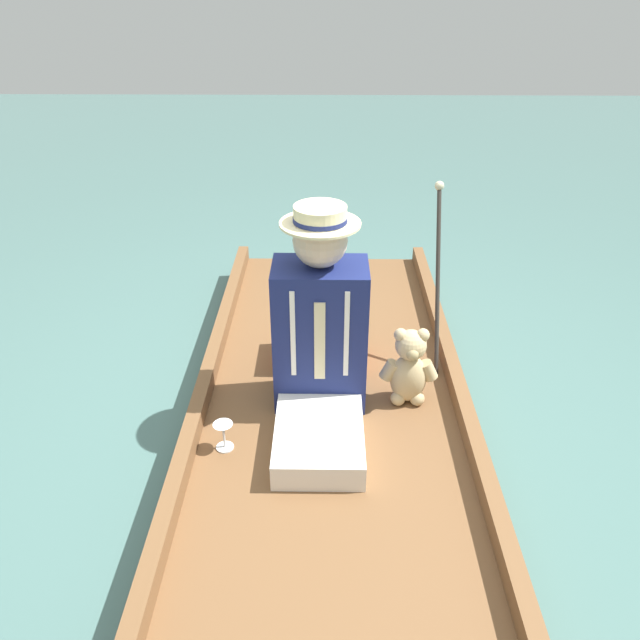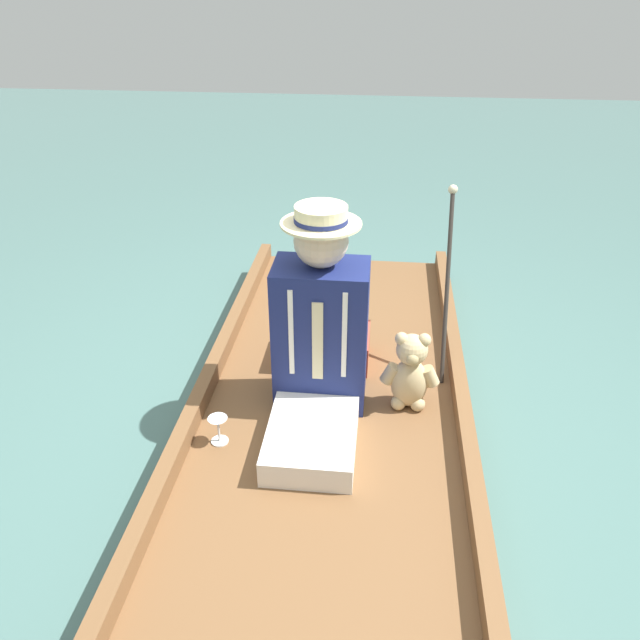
% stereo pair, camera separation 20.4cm
% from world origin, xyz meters
% --- Properties ---
extents(ground_plane, '(16.00, 16.00, 0.00)m').
position_xyz_m(ground_plane, '(0.00, 0.00, 0.00)').
color(ground_plane, '#476B66').
extents(punt_boat, '(1.19, 3.14, 0.21)m').
position_xyz_m(punt_boat, '(0.00, 0.00, 0.07)').
color(punt_boat, brown).
rests_on(punt_boat, ground_plane).
extents(seat_cushion, '(0.41, 0.28, 0.15)m').
position_xyz_m(seat_cushion, '(0.05, -0.39, 0.20)').
color(seat_cushion, '#B24738').
rests_on(seat_cushion, punt_boat).
extents(seated_person, '(0.39, 0.73, 0.89)m').
position_xyz_m(seated_person, '(0.05, -0.02, 0.46)').
color(seated_person, white).
rests_on(seated_person, punt_boat).
extents(teddy_bear, '(0.26, 0.15, 0.37)m').
position_xyz_m(teddy_bear, '(-0.33, -0.07, 0.29)').
color(teddy_bear, tan).
rests_on(teddy_bear, punt_boat).
extents(wine_glass, '(0.08, 0.08, 0.12)m').
position_xyz_m(wine_glass, '(0.42, 0.25, 0.21)').
color(wine_glass, silver).
rests_on(wine_glass, punt_boat).
extents(walking_cane, '(0.04, 0.42, 0.82)m').
position_xyz_m(walking_cane, '(-0.49, -0.49, 0.59)').
color(walking_cane, '#2D2823').
rests_on(walking_cane, punt_boat).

